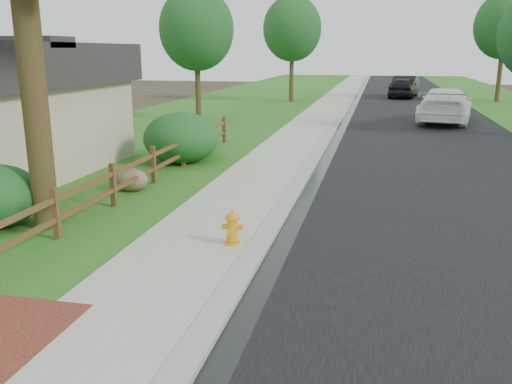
% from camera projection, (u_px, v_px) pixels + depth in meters
% --- Properties ---
extents(ground, '(120.00, 120.00, 0.00)m').
position_uv_depth(ground, '(179.00, 329.00, 7.39)').
color(ground, '#32281B').
extents(road, '(8.00, 90.00, 0.02)m').
position_uv_depth(road, '(409.00, 103.00, 39.44)').
color(road, black).
rests_on(road, ground).
extents(curb, '(0.40, 90.00, 0.12)m').
position_uv_depth(curb, '(350.00, 101.00, 40.32)').
color(curb, '#9C988E').
rests_on(curb, ground).
extents(wet_gutter, '(0.50, 90.00, 0.00)m').
position_uv_depth(wet_gutter, '(355.00, 102.00, 40.25)').
color(wet_gutter, black).
rests_on(wet_gutter, road).
extents(sidewalk, '(2.20, 90.00, 0.10)m').
position_uv_depth(sidewalk, '(333.00, 101.00, 40.60)').
color(sidewalk, '#9E9B89').
rests_on(sidewalk, ground).
extents(grass_strip, '(1.60, 90.00, 0.06)m').
position_uv_depth(grass_strip, '(308.00, 100.00, 41.01)').
color(grass_strip, '#1E5317').
rests_on(grass_strip, ground).
extents(lawn_near, '(9.00, 90.00, 0.04)m').
position_uv_depth(lawn_near, '(241.00, 99.00, 42.12)').
color(lawn_near, '#1E5317').
rests_on(lawn_near, ground).
extents(verge_far, '(6.00, 90.00, 0.04)m').
position_uv_depth(verge_far, '(510.00, 105.00, 37.96)').
color(verge_far, '#1E5317').
rests_on(verge_far, ground).
extents(ranch_fence, '(0.12, 16.92, 1.10)m').
position_uv_depth(ranch_fence, '(135.00, 172.00, 14.04)').
color(ranch_fence, '#4C3219').
rests_on(ranch_fence, ground).
extents(fire_hydrant, '(0.44, 0.36, 0.67)m').
position_uv_depth(fire_hydrant, '(232.00, 228.00, 10.28)').
color(fire_hydrant, orange).
rests_on(fire_hydrant, sidewalk).
extents(white_suv, '(3.51, 6.51, 1.79)m').
position_uv_depth(white_suv, '(445.00, 105.00, 28.26)').
color(white_suv, white).
rests_on(white_suv, road).
extents(dark_car_mid, '(2.58, 5.00, 1.63)m').
position_uv_depth(dark_car_mid, '(403.00, 87.00, 43.41)').
color(dark_car_mid, black).
rests_on(dark_car_mid, road).
extents(dark_car_far, '(2.68, 5.34, 1.68)m').
position_uv_depth(dark_car_far, '(404.00, 86.00, 44.15)').
color(dark_car_far, black).
rests_on(dark_car_far, road).
extents(boulder, '(1.16, 1.03, 0.64)m').
position_uv_depth(boulder, '(130.00, 180.00, 14.50)').
color(boulder, brown).
rests_on(boulder, ground).
extents(shrub_c, '(1.98, 1.98, 1.20)m').
position_uv_depth(shrub_c, '(194.00, 139.00, 19.38)').
color(shrub_c, '#17401C').
rests_on(shrub_c, ground).
extents(shrub_d, '(2.70, 2.70, 1.71)m').
position_uv_depth(shrub_d, '(181.00, 138.00, 18.05)').
color(shrub_d, '#17401C').
rests_on(shrub_d, ground).
extents(tree_near_left, '(3.90, 3.90, 6.91)m').
position_uv_depth(tree_near_left, '(196.00, 29.00, 28.13)').
color(tree_near_left, '#3D3019').
rests_on(tree_near_left, ground).
extents(tree_mid_left, '(4.21, 4.21, 7.53)m').
position_uv_depth(tree_mid_left, '(292.00, 29.00, 38.86)').
color(tree_mid_left, '#3D3019').
rests_on(tree_mid_left, ground).
extents(tree_mid_right, '(4.29, 4.29, 7.78)m').
position_uv_depth(tree_mid_right, '(505.00, 26.00, 38.63)').
color(tree_mid_right, '#3D3019').
rests_on(tree_mid_right, ground).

